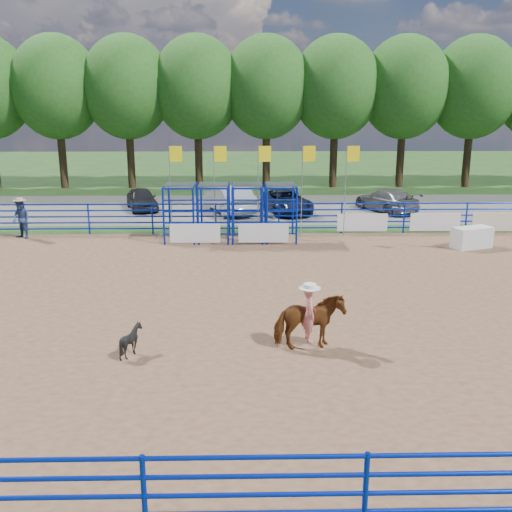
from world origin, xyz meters
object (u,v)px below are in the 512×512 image
spectator_cowboy (21,219)px  car_a (142,199)px  calf (131,340)px  car_b (229,199)px  horse_and_rider (309,317)px  car_c (287,201)px  announcer_table (472,237)px  car_d (386,200)px

spectator_cowboy → car_a: 8.56m
calf → car_b: bearing=-28.0°
horse_and_rider → car_c: horse_and_rider is taller
announcer_table → horse_and_rider: (-8.17, -10.38, 0.40)m
announcer_table → car_b: 13.61m
calf → car_a: size_ratio=0.21×
horse_and_rider → car_b: size_ratio=0.49×
car_c → calf: bearing=-117.7°
announcer_table → car_b: bearing=141.5°
announcer_table → calf: size_ratio=2.18×
car_c → car_b: bearing=168.0°
car_b → car_c: size_ratio=1.05×
car_a → car_d: bearing=-21.1°
spectator_cowboy → car_a: (4.19, 7.46, -0.30)m
announcer_table → calf: bearing=-139.7°
car_a → car_b: (5.15, -1.12, 0.17)m
announcer_table → car_c: (-7.37, 8.50, 0.19)m
calf → horse_and_rider: bearing=-108.6°
spectator_cowboy → car_b: spectator_cowboy is taller
car_b → car_d: size_ratio=1.09×
announcer_table → car_a: 18.48m
announcer_table → spectator_cowboy: bearing=173.9°
calf → car_d: (10.99, 19.46, 0.25)m
car_a → car_c: size_ratio=0.80×
car_b → car_c: 3.28m
calf → car_b: 19.23m
calf → car_c: 19.85m
car_b → car_d: 9.08m
horse_and_rider → car_b: (-2.47, 18.85, -0.05)m
car_b → car_d: car_b is taller
car_a → car_c: car_c is taller
car_d → car_b: bearing=-20.8°
car_b → car_c: bearing=161.6°
horse_and_rider → car_a: 21.38m
horse_and_rider → car_d: (6.60, 19.18, -0.21)m
calf → announcer_table: bearing=-71.9°
announcer_table → horse_and_rider: 13.22m
announcer_table → car_d: bearing=100.1°
car_d → car_c: bearing=-19.9°
calf → car_c: bearing=-37.4°
horse_and_rider → spectator_cowboy: 17.21m
horse_and_rider → car_c: 18.90m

